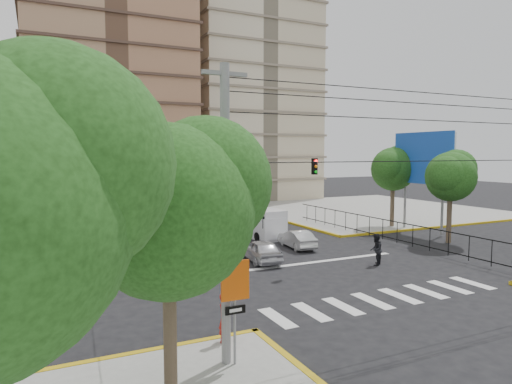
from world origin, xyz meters
TOP-DOWN VIEW (x-y plane):
  - ground at (0.00, 0.00)m, footprint 160.00×160.00m
  - sidewalk_ne at (20.00, 20.00)m, footprint 26.00×26.00m
  - crosswalk_stripes at (0.00, -6.00)m, footprint 12.00×2.40m
  - stop_line at (0.00, 1.20)m, footprint 13.00×0.40m
  - tower_tan at (-6.00, 36.00)m, footprint 18.00×16.00m
  - tower_beige at (14.00, 40.00)m, footprint 17.00×16.00m
  - park_fence at (9.00, 4.50)m, footprint 0.10×22.50m
  - billboard at (14.45, 6.00)m, footprint 0.36×6.20m
  - tree_sw_near at (-10.90, -9.99)m, footprint 5.63×4.60m
  - tree_park_a at (13.08, 2.01)m, footprint 4.41×3.60m
  - tree_park_c at (14.09, 9.01)m, footprint 4.65×3.80m
  - tree_tudor at (-11.90, 16.01)m, footprint 5.39×4.40m
  - traffic_light_nw at (-7.80, 7.80)m, footprint 0.28×0.22m
  - traffic_light_hanging at (0.00, -2.04)m, footprint 18.00×9.12m
  - utility_pole_sw at (-9.00, -9.00)m, footprint 1.40×0.28m
  - district_sign at (-8.80, -9.24)m, footprint 0.90×0.12m
  - van_right_lane at (1.55, 9.81)m, footprint 2.37×5.16m
  - van_left_lane at (-1.10, 20.91)m, footprint 2.40×4.80m
  - car_silver_front_left at (-1.96, 2.76)m, footprint 2.08×4.19m
  - car_white_front_right at (2.04, 5.24)m, footprint 1.67×3.90m
  - car_grey_mid_left at (-2.57, 10.29)m, footprint 2.63×5.43m
  - car_silver_rear_left at (-1.42, 15.94)m, footprint 2.28×5.05m
  - car_darkgrey_mid_right at (2.37, 16.29)m, footprint 1.81×3.79m
  - car_white_rear_right at (2.17, 20.62)m, footprint 1.56×4.05m
  - pedestrian_sw_corner at (-8.45, -7.54)m, footprint 0.72×0.67m
  - pedestrian_crosswalk at (3.69, -0.96)m, footprint 1.14×1.11m

SIDE VIEW (x-z plane):
  - ground at x=0.00m, z-range 0.00..0.00m
  - park_fence at x=9.00m, z-range -0.83..0.83m
  - crosswalk_stripes at x=0.00m, z-range 0.00..0.01m
  - stop_line at x=0.00m, z-range 0.00..0.01m
  - sidewalk_ne at x=20.00m, z-range 0.00..0.15m
  - car_white_front_right at x=2.04m, z-range 0.00..1.25m
  - car_darkgrey_mid_right at x=2.37m, z-range 0.00..1.25m
  - car_white_rear_right at x=2.17m, z-range 0.00..1.31m
  - car_silver_front_left at x=-1.96m, z-range 0.00..1.37m
  - car_silver_rear_left at x=-1.42m, z-range 0.00..1.44m
  - car_grey_mid_left at x=-2.57m, z-range 0.00..1.49m
  - pedestrian_crosswalk at x=3.69m, z-range 0.00..1.85m
  - pedestrian_sw_corner at x=-8.45m, z-range 0.15..1.81m
  - van_left_lane at x=-1.10m, z-range -0.03..2.04m
  - van_right_lane at x=1.55m, z-range -0.03..2.23m
  - district_sign at x=-8.80m, z-range 0.85..4.05m
  - traffic_light_nw at x=-7.80m, z-range 0.91..5.31m
  - utility_pole_sw at x=-9.00m, z-range 0.27..9.27m
  - tree_park_a at x=13.08m, z-range 1.60..8.42m
  - tree_tudor at x=-11.90m, z-range 1.50..8.93m
  - tree_sw_near at x=-10.90m, z-range 1.48..9.06m
  - tree_park_c at x=14.09m, z-range 1.71..8.96m
  - traffic_light_hanging at x=0.00m, z-range 5.44..6.36m
  - billboard at x=14.45m, z-range 1.95..10.05m
  - tower_tan at x=-6.00m, z-range 0.00..48.00m
  - tower_beige at x=14.00m, z-range 0.00..48.00m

